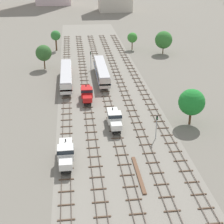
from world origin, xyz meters
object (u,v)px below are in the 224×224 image
(diesel_railcar_far_left_midfar, at_px, (66,75))
(diesel_railcar_centre_left_far, at_px, (102,71))
(shunter_loco_far_left_nearest, at_px, (66,153))
(shunter_loco_left_mid, at_px, (87,93))
(signal_post_nearest, at_px, (91,58))
(shunter_loco_centre_left_near, at_px, (114,118))
(signal_post_near, at_px, (157,124))

(diesel_railcar_far_left_midfar, height_order, diesel_railcar_centre_left_far, same)
(shunter_loco_far_left_nearest, height_order, diesel_railcar_centre_left_far, diesel_railcar_centre_left_far)
(shunter_loco_left_mid, distance_m, signal_post_nearest, 23.19)
(shunter_loco_far_left_nearest, xyz_separation_m, shunter_loco_left_mid, (4.85, 26.15, 0.00))
(shunter_loco_centre_left_near, bearing_deg, shunter_loco_left_mid, 109.01)
(shunter_loco_centre_left_near, xyz_separation_m, signal_post_near, (7.28, -5.73, 1.18))
(diesel_railcar_centre_left_far, bearing_deg, signal_post_near, -78.00)
(diesel_railcar_far_left_midfar, relative_size, diesel_railcar_centre_left_far, 1.00)
(diesel_railcar_centre_left_far, bearing_deg, shunter_loco_left_mid, -108.59)
(signal_post_nearest, bearing_deg, signal_post_near, -77.23)
(diesel_railcar_far_left_midfar, relative_size, signal_post_nearest, 3.53)
(shunter_loco_far_left_nearest, xyz_separation_m, signal_post_nearest, (7.28, 49.15, 1.65))
(shunter_loco_centre_left_near, bearing_deg, shunter_loco_far_left_nearest, -128.78)
(shunter_loco_centre_left_near, xyz_separation_m, shunter_loco_left_mid, (-4.85, 14.08, 0.00))
(shunter_loco_left_mid, height_order, signal_post_near, signal_post_near)
(diesel_railcar_far_left_midfar, bearing_deg, shunter_loco_centre_left_near, -69.34)
(shunter_loco_left_mid, relative_size, signal_post_near, 1.69)
(shunter_loco_far_left_nearest, bearing_deg, shunter_loco_centre_left_near, 51.22)
(shunter_loco_centre_left_near, height_order, diesel_railcar_centre_left_far, diesel_railcar_centre_left_far)
(shunter_loco_left_mid, bearing_deg, diesel_railcar_centre_left_far, 71.41)
(shunter_loco_left_mid, relative_size, diesel_railcar_centre_left_far, 0.41)
(diesel_railcar_far_left_midfar, height_order, signal_post_near, signal_post_near)
(diesel_railcar_centre_left_far, relative_size, signal_post_nearest, 3.53)
(shunter_loco_far_left_nearest, distance_m, diesel_railcar_centre_left_far, 41.72)
(shunter_loco_centre_left_near, distance_m, signal_post_nearest, 37.19)
(signal_post_near, bearing_deg, shunter_loco_centre_left_near, 141.77)
(shunter_loco_far_left_nearest, bearing_deg, diesel_railcar_far_left_midfar, 90.00)
(signal_post_near, bearing_deg, signal_post_nearest, 102.77)
(signal_post_nearest, relative_size, signal_post_near, 1.16)
(shunter_loco_centre_left_near, xyz_separation_m, diesel_railcar_far_left_midfar, (-9.70, 25.73, 0.59))
(shunter_loco_left_mid, bearing_deg, shunter_loco_far_left_nearest, -100.51)
(shunter_loco_far_left_nearest, height_order, shunter_loco_centre_left_near, same)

